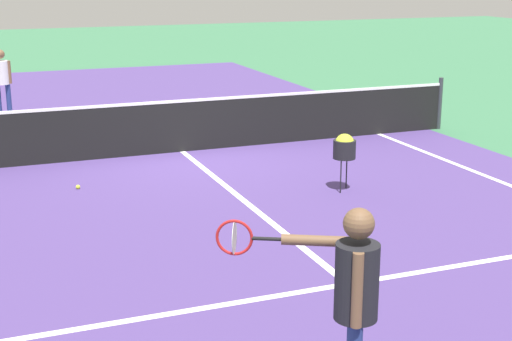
{
  "coord_description": "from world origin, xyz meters",
  "views": [
    {
      "loc": [
        -3.63,
        -12.98,
        3.28
      ],
      "look_at": [
        -0.57,
        -5.15,
        1.0
      ],
      "focal_mm": 52.98,
      "sensor_mm": 36.0,
      "label": 1
    }
  ],
  "objects_px": {
    "net": "(182,125)",
    "player_near": "(352,291)",
    "tennis_ball_near_net": "(78,187)",
    "player_far": "(1,76)",
    "ball_hopper": "(345,147)"
  },
  "relations": [
    {
      "from": "net",
      "to": "player_far",
      "type": "distance_m",
      "value": 5.39
    },
    {
      "from": "player_near",
      "to": "ball_hopper",
      "type": "distance_m",
      "value": 5.98
    },
    {
      "from": "net",
      "to": "player_near",
      "type": "bearing_deg",
      "value": -97.73
    },
    {
      "from": "player_far",
      "to": "tennis_ball_near_net",
      "type": "relative_size",
      "value": 22.89
    },
    {
      "from": "ball_hopper",
      "to": "tennis_ball_near_net",
      "type": "relative_size",
      "value": 13.25
    },
    {
      "from": "tennis_ball_near_net",
      "to": "ball_hopper",
      "type": "bearing_deg",
      "value": -22.4
    },
    {
      "from": "ball_hopper",
      "to": "net",
      "type": "bearing_deg",
      "value": 115.82
    },
    {
      "from": "player_near",
      "to": "tennis_ball_near_net",
      "type": "xyz_separation_m",
      "value": [
        -0.98,
        6.84,
        -0.99
      ]
    },
    {
      "from": "player_near",
      "to": "player_far",
      "type": "relative_size",
      "value": 1.09
    },
    {
      "from": "player_near",
      "to": "player_far",
      "type": "distance_m",
      "value": 13.24
    },
    {
      "from": "tennis_ball_near_net",
      "to": "net",
      "type": "bearing_deg",
      "value": 38.97
    },
    {
      "from": "ball_hopper",
      "to": "tennis_ball_near_net",
      "type": "distance_m",
      "value": 4.08
    },
    {
      "from": "player_near",
      "to": "player_far",
      "type": "height_order",
      "value": "player_near"
    },
    {
      "from": "net",
      "to": "player_near",
      "type": "height_order",
      "value": "player_near"
    },
    {
      "from": "ball_hopper",
      "to": "tennis_ball_near_net",
      "type": "height_order",
      "value": "ball_hopper"
    }
  ]
}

